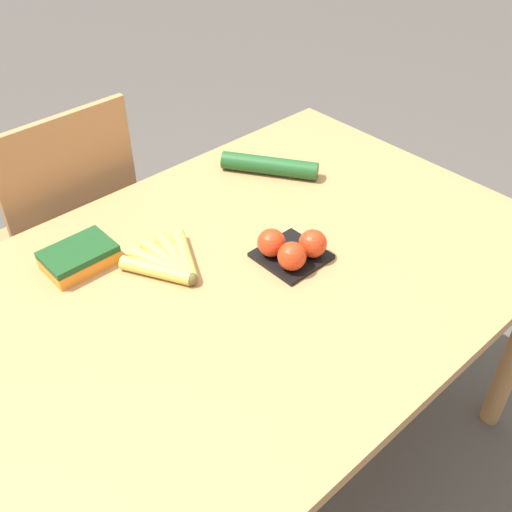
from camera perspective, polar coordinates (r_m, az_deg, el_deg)
ground_plane at (r=1.93m, az=0.00°, el=-17.75°), size 12.00×12.00×0.00m
dining_table at (r=1.43m, az=0.00°, el=-3.67°), size 1.38×0.97×0.73m
chair at (r=1.93m, az=-17.40°, el=1.22°), size 0.42×0.41×0.95m
banana_bunch at (r=1.38m, az=-8.23°, el=-0.57°), size 0.19×0.19×0.03m
tomato_pack at (r=1.37m, az=3.42°, el=0.67°), size 0.15×0.15×0.08m
carrot_bag at (r=1.42m, az=-16.53°, el=0.03°), size 0.16×0.11×0.05m
cucumber_near at (r=1.69m, az=1.29°, el=8.60°), size 0.19×0.25×0.05m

